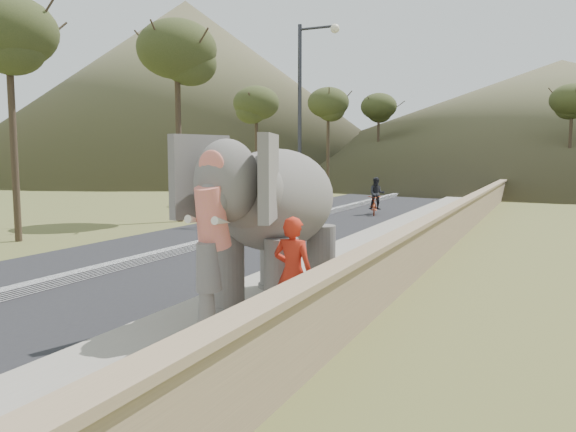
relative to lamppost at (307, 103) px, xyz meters
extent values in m
plane|color=olive|center=(4.69, -15.90, -4.87)|extent=(160.00, 160.00, 0.00)
cube|color=black|center=(-0.31, -5.90, -4.86)|extent=(7.00, 120.00, 0.03)
cube|color=black|center=(-0.31, -5.90, -4.76)|extent=(0.35, 120.00, 0.22)
cube|color=#9E9687|center=(4.69, -5.90, -4.80)|extent=(3.00, 120.00, 0.15)
cube|color=tan|center=(6.34, -5.90, -4.32)|extent=(0.30, 120.00, 1.10)
cylinder|color=#313136|center=(-0.31, 0.00, -0.87)|extent=(0.16, 0.16, 8.00)
cylinder|color=#313136|center=(0.49, 0.00, 2.93)|extent=(1.60, 0.10, 0.10)
sphere|color=#FFF2CC|center=(1.19, 0.00, 2.83)|extent=(0.36, 0.36, 0.36)
cylinder|color=#2D2D33|center=(0.19, -0.50, -3.87)|extent=(0.08, 0.08, 2.00)
cube|color=#C25C12|center=(0.19, -0.50, -2.77)|extent=(0.60, 0.05, 0.60)
cone|color=brown|center=(-33.31, 39.10, 6.13)|extent=(60.00, 60.00, 22.00)
cone|color=brown|center=(9.69, 54.10, 2.13)|extent=(80.00, 80.00, 14.00)
imported|color=red|center=(5.64, -13.68, -3.86)|extent=(0.63, 0.41, 1.72)
imported|color=maroon|center=(1.74, 3.97, -4.42)|extent=(1.08, 1.84, 0.91)
imported|color=black|center=(1.84, 3.97, -3.87)|extent=(0.87, 0.76, 1.51)
camera|label=1|loc=(9.09, -21.23, -2.09)|focal=35.00mm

